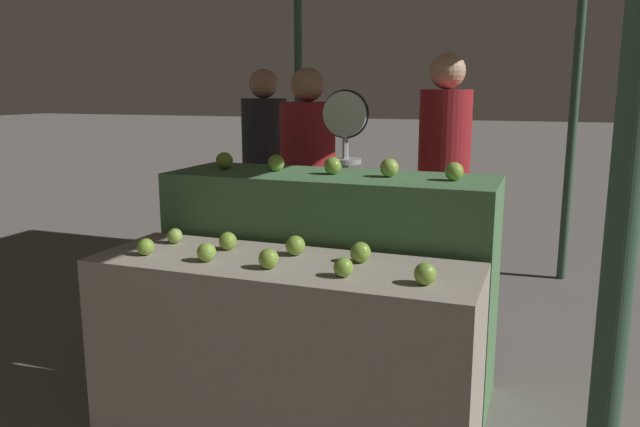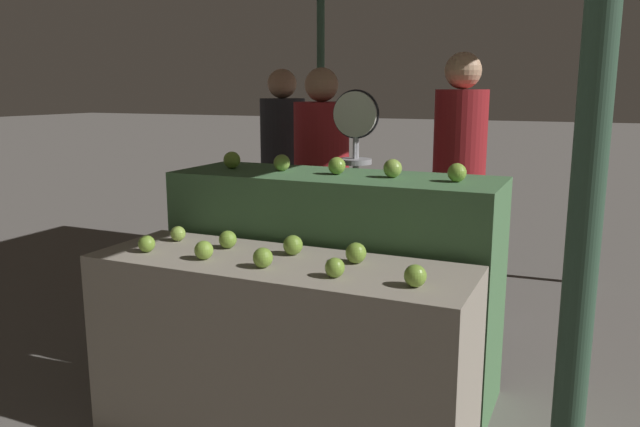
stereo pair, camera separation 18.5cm
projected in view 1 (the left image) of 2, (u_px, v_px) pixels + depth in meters
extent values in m
cylinder|color=#33513D|center=(619.00, 259.00, 1.34)|extent=(0.07, 0.07, 2.32)
cylinder|color=#33513D|center=(299.00, 130.00, 5.67)|extent=(0.07, 0.07, 2.32)
cylinder|color=#33513D|center=(572.00, 136.00, 4.89)|extent=(0.07, 0.07, 2.32)
cube|color=gray|center=(283.00, 356.00, 2.64)|extent=(1.62, 0.55, 0.83)
cube|color=#4C7A4C|center=(330.00, 283.00, 3.17)|extent=(1.62, 0.55, 1.11)
sphere|color=#7AA338|center=(145.00, 247.00, 2.66)|extent=(0.07, 0.07, 0.07)
sphere|color=#84AD3D|center=(206.00, 252.00, 2.56)|extent=(0.08, 0.08, 0.08)
sphere|color=#7AA338|center=(269.00, 259.00, 2.45)|extent=(0.08, 0.08, 0.08)
sphere|color=#7AA338|center=(343.00, 267.00, 2.35)|extent=(0.08, 0.08, 0.08)
sphere|color=#7AA338|center=(425.00, 274.00, 2.25)|extent=(0.08, 0.08, 0.08)
sphere|color=#8EB247|center=(175.00, 236.00, 2.86)|extent=(0.07, 0.07, 0.07)
sphere|color=#7AA338|center=(228.00, 241.00, 2.74)|extent=(0.08, 0.08, 0.08)
sphere|color=#7AA338|center=(295.00, 245.00, 2.65)|extent=(0.09, 0.09, 0.09)
sphere|color=#7AA338|center=(360.00, 252.00, 2.54)|extent=(0.09, 0.09, 0.09)
sphere|color=#84AD3D|center=(224.00, 161.00, 3.25)|extent=(0.09, 0.09, 0.09)
sphere|color=#8EB247|center=(276.00, 163.00, 3.16)|extent=(0.08, 0.08, 0.08)
sphere|color=#7AA338|center=(333.00, 166.00, 3.05)|extent=(0.09, 0.09, 0.09)
sphere|color=#8EB247|center=(389.00, 168.00, 2.96)|extent=(0.09, 0.09, 0.09)
sphere|color=#84AD3D|center=(454.00, 171.00, 2.84)|extent=(0.09, 0.09, 0.09)
cylinder|color=#99999E|center=(345.00, 229.00, 3.71)|extent=(0.04, 0.04, 1.41)
cylinder|color=black|center=(345.00, 114.00, 3.58)|extent=(0.28, 0.01, 0.28)
cylinder|color=silver|center=(345.00, 114.00, 3.56)|extent=(0.26, 0.02, 0.26)
cylinder|color=#99999E|center=(344.00, 149.00, 3.60)|extent=(0.01, 0.01, 0.14)
cylinder|color=#99999E|center=(344.00, 161.00, 3.62)|extent=(0.20, 0.20, 0.03)
cube|color=#2D2D38|center=(308.00, 260.00, 4.22)|extent=(0.29, 0.19, 0.77)
cylinder|color=maroon|center=(308.00, 154.00, 4.07)|extent=(0.40, 0.40, 0.67)
sphere|color=tan|center=(307.00, 85.00, 3.99)|extent=(0.22, 0.22, 0.22)
cube|color=#2D2D38|center=(266.00, 236.00, 4.90)|extent=(0.26, 0.16, 0.78)
cylinder|color=#232328|center=(264.00, 143.00, 4.76)|extent=(0.36, 0.36, 0.68)
sphere|color=tan|center=(263.00, 84.00, 4.67)|extent=(0.22, 0.22, 0.22)
cube|color=#2D2D38|center=(440.00, 259.00, 4.18)|extent=(0.28, 0.20, 0.81)
cylinder|color=maroon|center=(445.00, 145.00, 4.03)|extent=(0.40, 0.40, 0.71)
sphere|color=tan|center=(448.00, 71.00, 3.94)|extent=(0.23, 0.23, 0.23)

